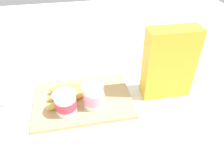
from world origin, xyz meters
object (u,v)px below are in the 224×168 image
Objects in this scene: spoon at (5,107)px; yogurt_cup_front at (93,96)px; cutting_board at (83,100)px; yogurt_cup_back at (66,103)px; banana_bunch at (71,93)px; cereal_box at (169,64)px.

yogurt_cup_front is at bearing 168.43° from spoon.
cutting_board is 0.28m from spoon.
spoon is at bearing -19.20° from yogurt_cup_back.
yogurt_cup_front is 1.10× the size of yogurt_cup_back.
banana_bunch is at bearing -38.87° from yogurt_cup_front.
cereal_box is at bearing -172.89° from yogurt_cup_back.
banana_bunch reaches higher than cutting_board.
cereal_box is at bearing 175.64° from banana_bunch.
yogurt_cup_front reaches higher than spoon.
yogurt_cup_front is (-0.03, 0.05, 0.05)m from cutting_board.
yogurt_cup_front is 0.49× the size of banana_bunch.
yogurt_cup_front is at bearing -171.76° from cereal_box.
yogurt_cup_back reaches higher than spoon.
banana_bunch is at bearing -103.33° from yogurt_cup_back.
cereal_box is at bearing -173.02° from yogurt_cup_front.
spoon is (0.24, -0.00, -0.03)m from banana_bunch.
cereal_box is (-0.32, 0.01, 0.13)m from cutting_board.
cutting_board is 0.08m from yogurt_cup_front.
yogurt_cup_front is at bearing -172.51° from yogurt_cup_back.
yogurt_cup_front reaches higher than cutting_board.
yogurt_cup_back is at bearing 7.49° from yogurt_cup_front.
banana_bunch is at bearing 176.89° from cereal_box.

